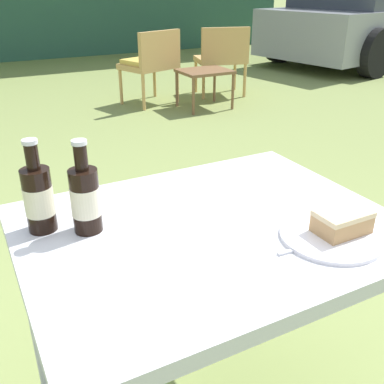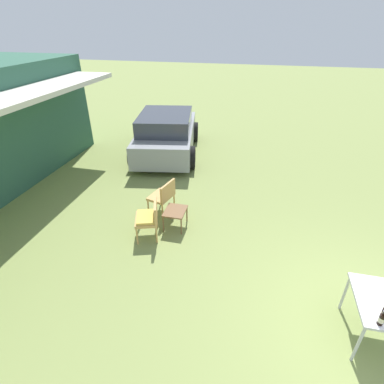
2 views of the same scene
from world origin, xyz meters
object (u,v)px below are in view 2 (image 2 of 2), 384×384
(wicker_chair_plain, at_px, (164,195))
(cola_bottle_far, at_px, (382,319))
(wicker_chair_cushioned, at_px, (149,217))
(garden_side_table, at_px, (175,212))
(parked_car, at_px, (166,134))
(cola_bottle_near, at_px, (384,313))
(patio_table, at_px, (383,306))

(wicker_chair_plain, height_order, cola_bottle_far, cola_bottle_far)
(wicker_chair_cushioned, bearing_deg, garden_side_table, 116.81)
(garden_side_table, bearing_deg, parked_car, 19.88)
(wicker_chair_plain, height_order, cola_bottle_near, cola_bottle_near)
(cola_bottle_near, relative_size, cola_bottle_far, 1.00)
(wicker_chair_cushioned, height_order, patio_table, wicker_chair_cushioned)
(parked_car, bearing_deg, patio_table, -150.70)
(wicker_chair_cushioned, relative_size, garden_side_table, 1.51)
(parked_car, height_order, cola_bottle_far, parked_car)
(patio_table, bearing_deg, cola_bottle_near, 157.25)
(garden_side_table, bearing_deg, cola_bottle_near, -123.43)
(parked_car, xyz_separation_m, cola_bottle_near, (-6.18, -4.78, 0.14))
(wicker_chair_plain, distance_m, cola_bottle_near, 4.62)
(wicker_chair_cushioned, bearing_deg, cola_bottle_far, 44.60)
(cola_bottle_near, bearing_deg, wicker_chair_cushioned, 64.89)
(parked_car, height_order, garden_side_table, parked_car)
(wicker_chair_cushioned, distance_m, wicker_chair_plain, 0.91)
(wicker_chair_cushioned, relative_size, cola_bottle_near, 3.46)
(wicker_chair_cushioned, height_order, cola_bottle_far, cola_bottle_far)
(patio_table, distance_m, cola_bottle_near, 0.34)
(parked_car, bearing_deg, wicker_chair_plain, -174.09)
(parked_car, distance_m, garden_side_table, 4.24)
(parked_car, relative_size, cola_bottle_far, 17.58)
(garden_side_table, bearing_deg, wicker_chair_cushioned, 135.53)
(cola_bottle_near, bearing_deg, garden_side_table, 56.57)
(wicker_chair_plain, height_order, patio_table, wicker_chair_plain)
(patio_table, relative_size, cola_bottle_near, 4.00)
(cola_bottle_far, bearing_deg, cola_bottle_near, -29.70)
(parked_car, relative_size, wicker_chair_cushioned, 5.08)
(wicker_chair_plain, distance_m, patio_table, 4.56)
(wicker_chair_cushioned, relative_size, wicker_chair_plain, 1.00)
(wicker_chair_plain, xyz_separation_m, cola_bottle_near, (-2.68, -3.76, 0.34))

